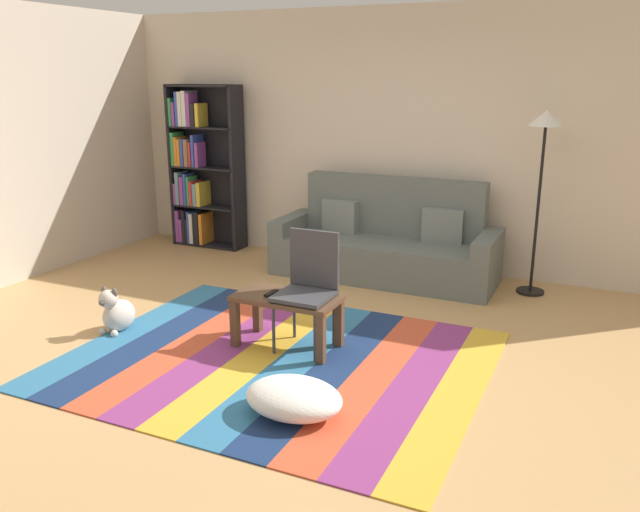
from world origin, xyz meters
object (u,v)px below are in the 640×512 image
Objects in this scene: dog at (117,313)px; tv_remote at (271,293)px; couch at (386,245)px; standing_lamp at (544,142)px; pouf at (294,398)px; bookshelf at (198,170)px; coffee_table at (287,306)px; folding_chair at (309,280)px.

dog is 2.65× the size of tv_remote.
standing_lamp is (1.44, 0.08, 1.10)m from couch.
tv_remote is at bearing -127.65° from standing_lamp.
pouf is 4.13× the size of tv_remote.
couch is at bearing -6.47° from bookshelf.
dog is (-1.40, -0.30, -0.18)m from coffee_table.
tv_remote is (-0.63, 0.87, 0.31)m from pouf.
standing_lamp is 2.61m from folding_chair.
tv_remote is 0.30m from folding_chair.
dog is at bearing 162.68° from pouf.
coffee_table is 2.01× the size of dog.
coffee_table is 0.47× the size of standing_lamp.
standing_lamp is at bearing 39.41° from dog.
coffee_table is 1.45m from dog.
pouf is at bearing -81.75° from couch.
tv_remote is (-0.12, -0.03, 0.09)m from coffee_table.
couch is 1.32× the size of standing_lamp.
bookshelf reaches higher than pouf.
folding_chair is (-0.37, 0.99, 0.42)m from pouf.
couch is at bearing 98.25° from pouf.
bookshelf is (-2.48, 0.28, 0.58)m from couch.
dog is at bearing -117.22° from folding_chair.
pouf is at bearing -60.28° from coffee_table.
pouf is (0.42, -2.92, -0.22)m from couch.
standing_lamp is at bearing 71.32° from pouf.
couch reaches higher than tv_remote.
tv_remote is at bearing -107.83° from folding_chair.
folding_chair is at bearing -41.24° from bookshelf.
couch is 1.95m from folding_chair.
standing_lamp is (1.53, 2.11, 1.10)m from coffee_table.
standing_lamp reaches higher than dog.
bookshelf is 12.71× the size of tv_remote.
folding_chair is (0.26, 0.11, 0.11)m from tv_remote.
standing_lamp reaches higher than coffee_table.
bookshelf reaches higher than couch.
coffee_table is 5.33× the size of tv_remote.
dog is 1.64m from folding_chair.
bookshelf reaches higher than folding_chair.
coffee_table is at bearing -99.90° from folding_chair.
dog is 0.23× the size of standing_lamp.
pouf is 1.12m from tv_remote.
pouf is 0.69× the size of folding_chair.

